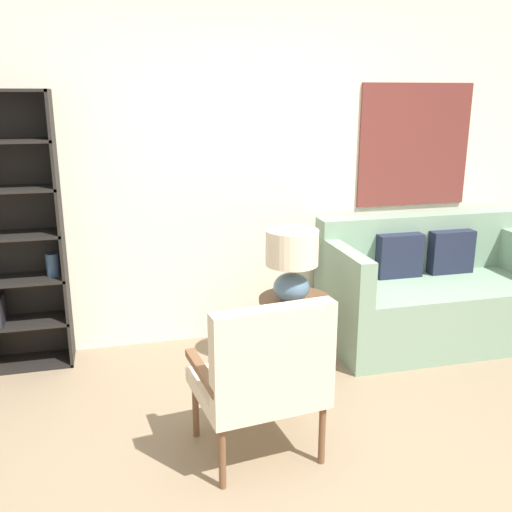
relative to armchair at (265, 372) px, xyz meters
The scene contains 6 objects.
ground_plane 0.64m from the armchair, 67.68° to the right, with size 14.00×14.00×0.00m, color #847056.
wall_back 1.88m from the armchair, 84.14° to the left, with size 6.40×0.08×2.70m.
armchair is the anchor object (origin of this frame).
couch 2.07m from the armchair, 36.23° to the left, with size 1.66×0.86×0.94m.
side_table 1.08m from the armchair, 63.71° to the left, with size 0.50×0.50×0.52m.
table_lamp 1.06m from the armchair, 64.86° to the left, with size 0.35×0.35×0.49m.
Camera 1 is at (-0.82, -2.14, 1.85)m, focal length 40.00 mm.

